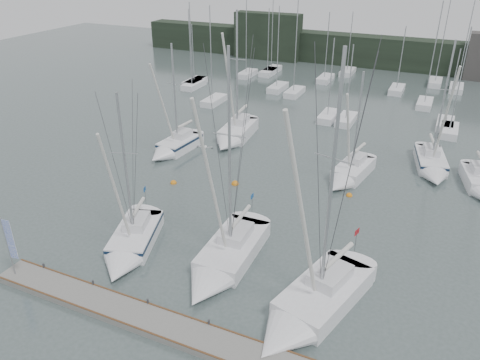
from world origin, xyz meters
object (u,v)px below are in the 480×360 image
object	(u,v)px
sailboat_near_center	(221,265)
buoy_c	(173,183)
buoy_b	(349,196)
sailboat_mid_b	(234,135)
sailboat_mid_c	(348,175)
sailboat_mid_d	(432,166)
dock_banner	(9,242)
sailboat_near_right	(306,312)
sailboat_near_left	(129,247)
sailboat_mid_a	(173,148)
buoy_a	(235,184)

from	to	relation	value
sailboat_near_center	buoy_c	size ratio (longest dim) A/B	27.02
buoy_b	sailboat_mid_b	bearing A→B (deg)	153.77
sailboat_mid_c	sailboat_mid_d	world-z (taller)	sailboat_mid_d
dock_banner	buoy_c	bearing A→B (deg)	75.59
sailboat_near_center	sailboat_mid_c	bearing A→B (deg)	73.04
buoy_c	buoy_b	bearing A→B (deg)	15.91
sailboat_mid_b	sailboat_mid_c	xyz separation A→B (m)	(13.26, -4.25, -0.09)
sailboat_mid_b	buoy_c	size ratio (longest dim) A/B	25.17
sailboat_near_right	sailboat_mid_d	size ratio (longest dim) A/B	1.27
sailboat_near_left	dock_banner	bearing A→B (deg)	-151.27
sailboat_mid_d	buoy_b	distance (m)	9.77
sailboat_near_left	sailboat_mid_a	world-z (taller)	sailboat_near_left
sailboat_near_right	sailboat_mid_d	distance (m)	23.79
sailboat_near_center	sailboat_mid_b	bearing A→B (deg)	111.50
sailboat_mid_a	dock_banner	distance (m)	21.30
sailboat_mid_c	buoy_b	world-z (taller)	sailboat_mid_c
sailboat_mid_b	buoy_a	size ratio (longest dim) A/B	21.48
dock_banner	buoy_a	bearing A→B (deg)	60.92
buoy_b	buoy_c	size ratio (longest dim) A/B	0.95
sailboat_near_center	buoy_b	distance (m)	14.61
buoy_c	sailboat_mid_d	bearing A→B (deg)	30.11
sailboat_near_right	sailboat_mid_d	world-z (taller)	sailboat_near_right
sailboat_near_right	dock_banner	xyz separation A→B (m)	(-17.57, -4.11, 2.24)
sailboat_mid_a	sailboat_mid_b	bearing A→B (deg)	57.77
sailboat_near_left	dock_banner	xyz separation A→B (m)	(-4.76, -5.16, 2.30)
buoy_a	buoy_c	world-z (taller)	buoy_a
sailboat_near_center	sailboat_mid_c	size ratio (longest dim) A/B	1.46
sailboat_mid_b	sailboat_mid_d	size ratio (longest dim) A/B	1.12
sailboat_near_left	buoy_b	xyz separation A→B (m)	(11.78, 14.47, -0.54)
sailboat_near_left	buoy_b	world-z (taller)	sailboat_near_left
sailboat_mid_c	sailboat_near_right	bearing A→B (deg)	-74.48
dock_banner	sailboat_near_left	bearing A→B (deg)	39.66
sailboat_near_center	buoy_a	world-z (taller)	sailboat_near_center
buoy_a	buoy_c	distance (m)	5.47
buoy_a	dock_banner	xyz separation A→B (m)	(-6.89, -17.54, 2.84)
sailboat_near_left	sailboat_mid_a	size ratio (longest dim) A/B	1.04
sailboat_mid_d	buoy_c	world-z (taller)	sailboat_mid_d
sailboat_mid_b	sailboat_mid_d	xyz separation A→B (m)	(19.97, 0.83, -0.07)
buoy_a	buoy_c	bearing A→B (deg)	-157.41
sailboat_mid_b	sailboat_mid_c	size ratio (longest dim) A/B	1.36
sailboat_near_left	sailboat_mid_c	world-z (taller)	sailboat_near_left
sailboat_near_left	sailboat_mid_a	xyz separation A→B (m)	(-6.49, 15.96, 0.05)
sailboat_mid_c	buoy_a	size ratio (longest dim) A/B	15.76
sailboat_near_left	buoy_c	size ratio (longest dim) A/B	21.28
sailboat_near_right	sailboat_mid_b	world-z (taller)	sailboat_near_right
sailboat_near_center	sailboat_mid_b	world-z (taller)	sailboat_near_center
sailboat_mid_a	buoy_a	distance (m)	9.35
buoy_b	sailboat_near_left	bearing A→B (deg)	-129.14
sailboat_near_center	dock_banner	size ratio (longest dim) A/B	3.68
sailboat_near_center	buoy_a	distance (m)	12.36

